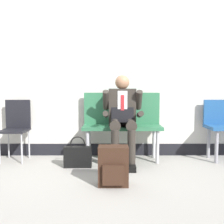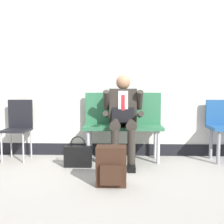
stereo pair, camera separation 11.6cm
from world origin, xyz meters
name	(u,v)px [view 2 (the right image)]	position (x,y,z in m)	size (l,w,h in m)	color
ground_plane	(101,164)	(0.00, 0.00, 0.00)	(18.00, 18.00, 0.00)	#9E9991
station_wall	(103,65)	(0.00, 0.56, 1.46)	(5.03, 0.14, 2.94)	beige
bench_with_person	(123,120)	(0.31, 0.29, 0.60)	(1.17, 0.42, 1.02)	#2D6B47
person_seated	(123,116)	(0.31, 0.08, 0.69)	(0.57, 0.70, 1.28)	#2D2823
backpack	(111,166)	(0.18, -0.79, 0.21)	(0.33, 0.24, 0.44)	#331E14
handbag	(78,156)	(-0.31, -0.14, 0.15)	(0.38, 0.10, 0.43)	black
folding_chair	(18,124)	(-1.29, 0.27, 0.55)	(0.38, 0.38, 0.91)	black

